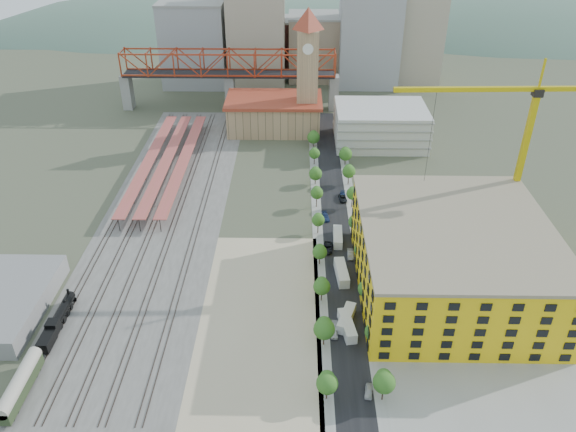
{
  "coord_description": "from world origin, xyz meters",
  "views": [
    {
      "loc": [
        4.19,
        -130.93,
        88.88
      ],
      "look_at": [
        2.0,
        -2.0,
        10.0
      ],
      "focal_mm": 35.0,
      "sensor_mm": 36.0,
      "label": 1
    }
  ],
  "objects_px": {
    "clock_tower": "(308,60)",
    "locomotive": "(58,319)",
    "tower_crane": "(515,135)",
    "coach": "(20,385)",
    "car_0": "(334,332)",
    "site_trailer_c": "(342,273)",
    "site_trailer_a": "(347,326)",
    "site_trailer_b": "(346,318)",
    "construction_building": "(452,258)",
    "site_trailer_d": "(338,237)"
  },
  "relations": [
    {
      "from": "site_trailer_b",
      "to": "car_0",
      "type": "distance_m",
      "value": 5.13
    },
    {
      "from": "locomotive",
      "to": "tower_crane",
      "type": "distance_m",
      "value": 120.06
    },
    {
      "from": "clock_tower",
      "to": "locomotive",
      "type": "distance_m",
      "value": 131.44
    },
    {
      "from": "tower_crane",
      "to": "car_0",
      "type": "height_order",
      "value": "tower_crane"
    },
    {
      "from": "site_trailer_c",
      "to": "car_0",
      "type": "distance_m",
      "value": 21.44
    },
    {
      "from": "site_trailer_d",
      "to": "site_trailer_b",
      "type": "bearing_deg",
      "value": -87.84
    },
    {
      "from": "clock_tower",
      "to": "site_trailer_a",
      "type": "xyz_separation_m",
      "value": [
        8.0,
        -115.31,
        -27.39
      ]
    },
    {
      "from": "coach",
      "to": "clock_tower",
      "type": "bearing_deg",
      "value": 66.74
    },
    {
      "from": "clock_tower",
      "to": "site_trailer_d",
      "type": "relative_size",
      "value": 5.63
    },
    {
      "from": "coach",
      "to": "site_trailer_a",
      "type": "bearing_deg",
      "value": 16.54
    },
    {
      "from": "clock_tower",
      "to": "site_trailer_b",
      "type": "relative_size",
      "value": 5.69
    },
    {
      "from": "construction_building",
      "to": "locomotive",
      "type": "height_order",
      "value": "construction_building"
    },
    {
      "from": "locomotive",
      "to": "site_trailer_d",
      "type": "relative_size",
      "value": 2.11
    },
    {
      "from": "coach",
      "to": "site_trailer_d",
      "type": "height_order",
      "value": "coach"
    },
    {
      "from": "coach",
      "to": "tower_crane",
      "type": "distance_m",
      "value": 127.6
    },
    {
      "from": "tower_crane",
      "to": "site_trailer_c",
      "type": "bearing_deg",
      "value": -157.06
    },
    {
      "from": "clock_tower",
      "to": "car_0",
      "type": "bearing_deg",
      "value": -87.55
    },
    {
      "from": "construction_building",
      "to": "car_0",
      "type": "distance_m",
      "value": 34.63
    },
    {
      "from": "coach",
      "to": "site_trailer_d",
      "type": "xyz_separation_m",
      "value": [
        66.0,
        55.96,
        -1.45
      ]
    },
    {
      "from": "site_trailer_c",
      "to": "site_trailer_d",
      "type": "distance_m",
      "value": 16.63
    },
    {
      "from": "coach",
      "to": "car_0",
      "type": "height_order",
      "value": "coach"
    },
    {
      "from": "clock_tower",
      "to": "locomotive",
      "type": "bearing_deg",
      "value": -116.79
    },
    {
      "from": "tower_crane",
      "to": "site_trailer_a",
      "type": "bearing_deg",
      "value": -138.89
    },
    {
      "from": "tower_crane",
      "to": "site_trailer_c",
      "type": "distance_m",
      "value": 56.54
    },
    {
      "from": "site_trailer_c",
      "to": "locomotive",
      "type": "bearing_deg",
      "value": -168.71
    },
    {
      "from": "locomotive",
      "to": "site_trailer_c",
      "type": "bearing_deg",
      "value": 16.28
    },
    {
      "from": "tower_crane",
      "to": "locomotive",
      "type": "bearing_deg",
      "value": -160.99
    },
    {
      "from": "locomotive",
      "to": "car_0",
      "type": "relative_size",
      "value": 4.78
    },
    {
      "from": "site_trailer_b",
      "to": "site_trailer_c",
      "type": "bearing_deg",
      "value": 108.92
    },
    {
      "from": "site_trailer_a",
      "to": "car_0",
      "type": "distance_m",
      "value": 3.4
    },
    {
      "from": "construction_building",
      "to": "coach",
      "type": "distance_m",
      "value": 98.63
    },
    {
      "from": "site_trailer_a",
      "to": "car_0",
      "type": "height_order",
      "value": "site_trailer_a"
    },
    {
      "from": "clock_tower",
      "to": "car_0",
      "type": "height_order",
      "value": "clock_tower"
    },
    {
      "from": "clock_tower",
      "to": "tower_crane",
      "type": "distance_m",
      "value": 92.91
    },
    {
      "from": "clock_tower",
      "to": "tower_crane",
      "type": "height_order",
      "value": "clock_tower"
    },
    {
      "from": "tower_crane",
      "to": "site_trailer_d",
      "type": "xyz_separation_m",
      "value": [
        -43.93,
        -1.96,
        -30.48
      ]
    },
    {
      "from": "construction_building",
      "to": "site_trailer_c",
      "type": "relative_size",
      "value": 4.99
    },
    {
      "from": "construction_building",
      "to": "site_trailer_b",
      "type": "distance_m",
      "value": 30.06
    },
    {
      "from": "tower_crane",
      "to": "site_trailer_c",
      "type": "height_order",
      "value": "tower_crane"
    },
    {
      "from": "construction_building",
      "to": "tower_crane",
      "type": "distance_m",
      "value": 36.74
    },
    {
      "from": "clock_tower",
      "to": "site_trailer_b",
      "type": "distance_m",
      "value": 116.24
    },
    {
      "from": "construction_building",
      "to": "site_trailer_d",
      "type": "xyz_separation_m",
      "value": [
        -26.0,
        21.05,
        -8.15
      ]
    },
    {
      "from": "clock_tower",
      "to": "site_trailer_d",
      "type": "xyz_separation_m",
      "value": [
        8.0,
        -78.94,
        -27.43
      ]
    },
    {
      "from": "clock_tower",
      "to": "site_trailer_c",
      "type": "distance_m",
      "value": 99.72
    },
    {
      "from": "coach",
      "to": "site_trailer_c",
      "type": "relative_size",
      "value": 1.61
    },
    {
      "from": "site_trailer_a",
      "to": "site_trailer_c",
      "type": "distance_m",
      "value": 19.74
    },
    {
      "from": "construction_building",
      "to": "car_0",
      "type": "xyz_separation_m",
      "value": [
        -29.0,
        -16.8,
        -8.71
      ]
    },
    {
      "from": "clock_tower",
      "to": "site_trailer_a",
      "type": "relative_size",
      "value": 5.47
    },
    {
      "from": "clock_tower",
      "to": "coach",
      "type": "xyz_separation_m",
      "value": [
        -58.0,
        -134.91,
        -25.98
      ]
    },
    {
      "from": "tower_crane",
      "to": "site_trailer_b",
      "type": "distance_m",
      "value": 64.29
    }
  ]
}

